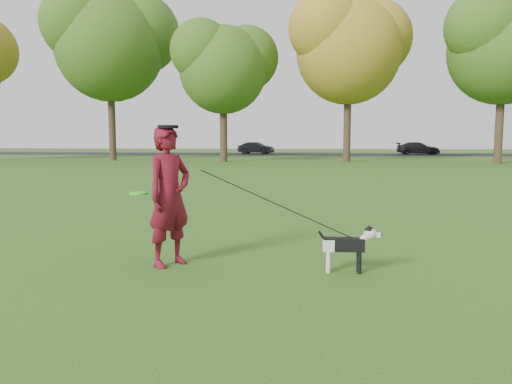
# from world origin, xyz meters

# --- Properties ---
(ground) EXTENTS (120.00, 120.00, 0.00)m
(ground) POSITION_xyz_m (0.00, 0.00, 0.00)
(ground) COLOR #285116
(ground) RESTS_ON ground
(road) EXTENTS (120.00, 7.00, 0.02)m
(road) POSITION_xyz_m (0.00, 40.00, 0.01)
(road) COLOR black
(road) RESTS_ON ground
(man) EXTENTS (0.73, 0.78, 1.79)m
(man) POSITION_xyz_m (-0.75, -0.50, 0.90)
(man) COLOR #5B0D16
(man) RESTS_ON ground
(dog) EXTENTS (0.78, 0.16, 0.59)m
(dog) POSITION_xyz_m (1.51, -0.66, 0.36)
(dog) COLOR black
(dog) RESTS_ON ground
(car_mid) EXTENTS (3.50, 2.07, 1.09)m
(car_mid) POSITION_xyz_m (-3.15, 40.00, 0.56)
(car_mid) COLOR black
(car_mid) RESTS_ON road
(car_right) EXTENTS (3.91, 1.73, 1.12)m
(car_right) POSITION_xyz_m (11.71, 40.00, 0.58)
(car_right) COLOR black
(car_right) RESTS_ON road
(man_held_items) EXTENTS (2.86, 0.34, 1.40)m
(man_held_items) POSITION_xyz_m (0.61, -0.61, 0.84)
(man_held_items) COLOR #25FF20
(man_held_items) RESTS_ON ground
(tree_row) EXTENTS (51.74, 8.86, 12.01)m
(tree_row) POSITION_xyz_m (-1.43, 26.07, 7.41)
(tree_row) COLOR #38281C
(tree_row) RESTS_ON ground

